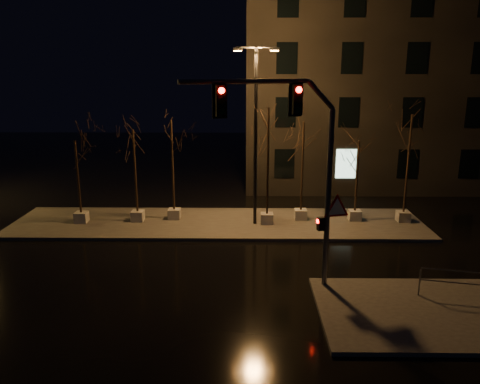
{
  "coord_description": "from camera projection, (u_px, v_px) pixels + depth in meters",
  "views": [
    {
      "loc": [
        1.51,
        -17.95,
        8.02
      ],
      "look_at": [
        1.24,
        2.22,
        2.8
      ],
      "focal_mm": 35.0,
      "sensor_mm": 36.0,
      "label": 1
    }
  ],
  "objects": [
    {
      "name": "building",
      "position": [
        414.0,
        78.0,
        34.78
      ],
      "size": [
        25.0,
        12.0,
        15.0
      ],
      "primitive_type": "cube",
      "color": "black",
      "rests_on": "ground"
    },
    {
      "name": "median",
      "position": [
        218.0,
        223.0,
        25.2
      ],
      "size": [
        22.0,
        5.0,
        0.15
      ],
      "primitive_type": "cube",
      "color": "#423F3B",
      "rests_on": "ground"
    },
    {
      "name": "tree_6",
      "position": [
        410.0,
        139.0,
        24.17
      ],
      "size": [
        1.8,
        1.8,
        5.89
      ],
      "color": "#B7B3AB",
      "rests_on": "median"
    },
    {
      "name": "guard_rail_a",
      "position": [
        457.0,
        280.0,
        16.51
      ],
      "size": [
        2.47,
        0.58,
        1.09
      ],
      "rotation": [
        0.0,
        0.0,
        -0.21
      ],
      "color": "#505257",
      "rests_on": "sidewalk_corner"
    },
    {
      "name": "tree_5",
      "position": [
        358.0,
        159.0,
        24.68
      ],
      "size": [
        1.8,
        1.8,
        4.46
      ],
      "color": "#B7B3AB",
      "rests_on": "median"
    },
    {
      "name": "tree_0",
      "position": [
        76.0,
        159.0,
        24.32
      ],
      "size": [
        1.8,
        1.8,
        4.53
      ],
      "color": "#B7B3AB",
      "rests_on": "median"
    },
    {
      "name": "sidewalk_corner",
      "position": [
        421.0,
        312.0,
        15.91
      ],
      "size": [
        7.0,
        5.0,
        0.15
      ],
      "primitive_type": "cube",
      "color": "#423F3B",
      "rests_on": "ground"
    },
    {
      "name": "streetlight_main",
      "position": [
        256.0,
        125.0,
        23.65
      ],
      "size": [
        2.25,
        0.26,
        9.05
      ],
      "rotation": [
        0.0,
        0.0,
        -0.0
      ],
      "color": "black",
      "rests_on": "median"
    },
    {
      "name": "tree_1",
      "position": [
        134.0,
        150.0,
        24.44
      ],
      "size": [
        1.8,
        1.8,
        5.09
      ],
      "color": "#B7B3AB",
      "rests_on": "median"
    },
    {
      "name": "tree_4",
      "position": [
        303.0,
        144.0,
        24.63
      ],
      "size": [
        1.8,
        1.8,
        5.48
      ],
      "color": "#B7B3AB",
      "rests_on": "median"
    },
    {
      "name": "ground",
      "position": [
        209.0,
        270.0,
        19.41
      ],
      "size": [
        90.0,
        90.0,
        0.0
      ],
      "primitive_type": "plane",
      "color": "black",
      "rests_on": "ground"
    },
    {
      "name": "tree_2",
      "position": [
        172.0,
        143.0,
        24.71
      ],
      "size": [
        1.8,
        1.8,
        5.54
      ],
      "color": "#B7B3AB",
      "rests_on": "median"
    },
    {
      "name": "traffic_signal_mast",
      "position": [
        298.0,
        156.0,
        16.29
      ],
      "size": [
        6.05,
        1.74,
        7.63
      ],
      "rotation": [
        0.0,
        0.0,
        0.28
      ],
      "color": "#505257",
      "rests_on": "sidewalk_corner"
    },
    {
      "name": "tree_3",
      "position": [
        268.0,
        135.0,
        23.78
      ],
      "size": [
        1.8,
        1.8,
        6.26
      ],
      "color": "#B7B3AB",
      "rests_on": "median"
    }
  ]
}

